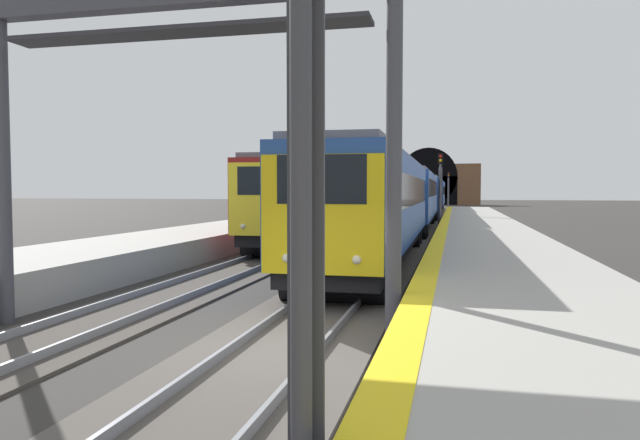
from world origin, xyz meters
TOP-DOWN VIEW (x-y plane):
  - ground_plane at (0.00, 0.00)m, footprint 320.00×320.00m
  - platform_right at (0.00, -4.20)m, footprint 112.00×4.34m
  - platform_right_edge_strip at (0.00, -2.28)m, footprint 112.00×0.50m
  - track_main_line at (0.00, 0.00)m, footprint 160.00×3.13m
  - track_adjacent_line at (0.00, 4.22)m, footprint 160.00×2.69m
  - train_main_approaching at (41.16, -0.00)m, footprint 76.36×2.96m
  - train_adjacent_platform at (40.78, 4.22)m, footprint 58.63×3.14m
  - railway_signal_near at (-5.17, -1.79)m, footprint 0.39×0.38m
  - railway_signal_mid at (34.08, -1.79)m, footprint 0.39×0.38m
  - railway_signal_far at (83.72, -1.79)m, footprint 0.39×0.38m
  - overhead_signal_gantry at (0.89, 2.11)m, footprint 0.70×8.16m
  - tunnel_portal at (102.86, 2.11)m, footprint 2.38×18.96m
  - catenary_mast_near at (37.09, 10.96)m, footprint 0.22×2.00m

SIDE VIEW (x-z plane):
  - ground_plane at x=0.00m, z-range 0.00..0.00m
  - track_main_line at x=0.00m, z-range -0.06..0.15m
  - track_adjacent_line at x=0.00m, z-range -0.06..0.15m
  - platform_right at x=0.00m, z-range 0.00..0.93m
  - platform_right_edge_strip at x=0.00m, z-range 0.93..0.94m
  - train_main_approaching at x=41.16m, z-range 0.29..4.33m
  - train_adjacent_platform at x=40.78m, z-range 0.29..4.44m
  - railway_signal_mid at x=34.08m, z-range 0.45..5.82m
  - railway_signal_far at x=83.72m, z-range 0.45..5.95m
  - railway_signal_near at x=-5.17m, z-range 0.58..6.40m
  - catenary_mast_near at x=37.09m, z-range 0.10..7.10m
  - tunnel_portal at x=102.86m, z-range -1.48..9.16m
  - overhead_signal_gantry at x=0.89m, z-range 1.65..8.11m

